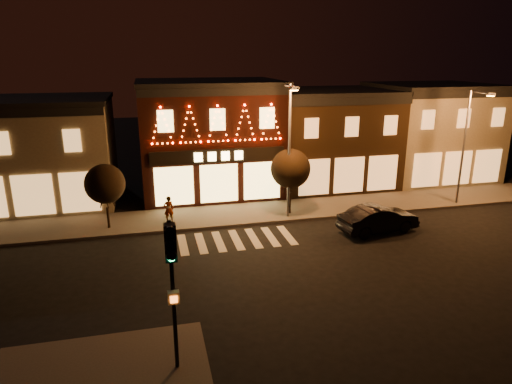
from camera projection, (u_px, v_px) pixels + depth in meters
name	position (u px, v px, depth m)	size (l,w,h in m)	color
ground	(252.00, 271.00, 21.89)	(120.00, 120.00, 0.00)	black
sidewalk_far	(254.00, 213.00, 29.76)	(44.00, 4.00, 0.15)	#47423D
building_left	(21.00, 152.00, 30.95)	(12.20, 8.28, 7.30)	#726951
building_pulp	(210.00, 137.00, 33.70)	(10.20, 8.34, 8.30)	black
building_right_a	(329.00, 137.00, 35.95)	(9.20, 8.28, 7.50)	#362313
building_right_b	(429.00, 131.00, 37.92)	(9.20, 8.28, 7.80)	#726951
traffic_signal_near	(172.00, 269.00, 13.78)	(0.36, 0.52, 5.13)	black
streetlamp_mid	(290.00, 142.00, 27.32)	(0.68, 1.90, 8.26)	#59595E
streetlamp_right	(467.00, 139.00, 30.14)	(0.57, 1.76, 7.68)	#59595E
tree_left	(105.00, 184.00, 26.25)	(2.32, 2.32, 3.87)	black
tree_right	(291.00, 169.00, 28.71)	(2.53, 2.53, 4.23)	black
dark_sedan	(378.00, 219.00, 26.61)	(1.67, 4.79, 1.58)	black
pedestrian	(169.00, 209.00, 27.69)	(0.61, 0.40, 1.66)	gray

